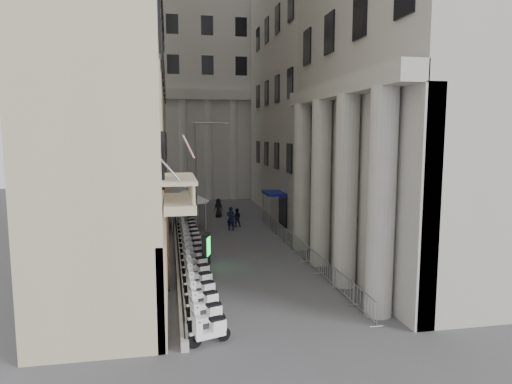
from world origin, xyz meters
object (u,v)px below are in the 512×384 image
(pedestrian_b, at_px, (237,218))
(security_tent, at_px, (188,196))
(info_kiosk, at_px, (206,250))
(pedestrian_a, at_px, (231,219))
(scooter_0, at_px, (210,344))
(street_lamp, at_px, (201,169))

(pedestrian_b, bearing_deg, security_tent, 5.00)
(info_kiosk, relative_size, pedestrian_b, 1.25)
(pedestrian_a, bearing_deg, security_tent, -2.11)
(scooter_0, bearing_deg, info_kiosk, -22.53)
(pedestrian_a, bearing_deg, info_kiosk, 96.94)
(info_kiosk, xyz_separation_m, pedestrian_a, (2.85, 9.99, -0.02))
(street_lamp, height_order, info_kiosk, street_lamp)
(scooter_0, bearing_deg, pedestrian_b, -29.62)
(street_lamp, relative_size, pedestrian_a, 4.46)
(scooter_0, xyz_separation_m, security_tent, (0.17, 22.04, 2.75))
(pedestrian_a, bearing_deg, pedestrian_b, -93.76)
(info_kiosk, bearing_deg, street_lamp, 107.49)
(scooter_0, bearing_deg, street_lamp, -21.64)
(security_tent, relative_size, street_lamp, 0.46)
(info_kiosk, bearing_deg, pedestrian_a, 93.47)
(info_kiosk, height_order, pedestrian_b, info_kiosk)
(street_lamp, distance_m, pedestrian_a, 5.40)
(scooter_0, distance_m, street_lamp, 19.31)
(pedestrian_a, height_order, pedestrian_b, pedestrian_a)
(street_lamp, xyz_separation_m, pedestrian_b, (3.27, 3.30, -4.52))
(security_tent, xyz_separation_m, pedestrian_a, (3.41, -1.59, -1.75))
(security_tent, bearing_deg, pedestrian_b, -2.95)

